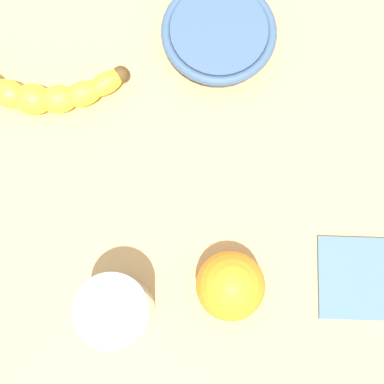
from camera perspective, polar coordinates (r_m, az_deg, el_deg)
wooden_tabletop at (r=65.64cm, az=-4.34°, el=1.41°), size 120.00×120.00×3.00cm
banana at (r=68.27cm, az=-16.83°, el=10.39°), size 20.76×11.96×3.75cm
smoothie_glass at (r=58.03cm, az=-8.44°, el=-12.58°), size 7.46×7.46×9.80cm
ceramic_bowl at (r=68.22cm, az=2.49°, el=16.37°), size 14.20×14.20×3.69cm
orange_fruit at (r=58.50cm, az=3.73°, el=-10.11°), size 7.57×7.57×7.57cm
folded_napkin at (r=65.25cm, az=18.66°, el=-8.91°), size 15.36×13.01×0.60cm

